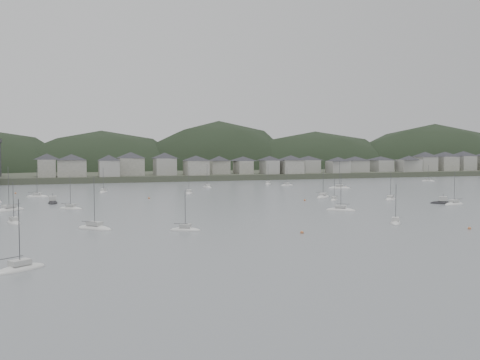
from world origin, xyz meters
name	(u,v)px	position (x,y,z in m)	size (l,w,h in m)	color
ground	(354,228)	(0.00, 0.00, 0.00)	(900.00, 900.00, 0.00)	slate
far_shore_land	(145,170)	(0.00, 295.00, 1.50)	(900.00, 250.00, 3.00)	#383D2D
forested_ridge	(157,190)	(4.83, 269.40, -11.28)	(851.55, 103.94, 102.57)	black
waterfront_town	(263,164)	(50.59, 183.34, 8.66)	(451.48, 28.46, 12.92)	gray
moored_fleet	(219,201)	(-11.42, 61.72, 0.18)	(262.52, 164.00, 12.91)	silver
motor_launch_near	(443,203)	(51.63, 34.90, 0.29)	(7.56, 6.74, 3.80)	black
motor_launch_far	(53,202)	(-60.82, 74.09, 0.29)	(2.92, 7.68, 3.83)	black
mooring_buoys	(260,204)	(-1.85, 51.10, 0.15)	(181.84, 126.70, 0.70)	#C57041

